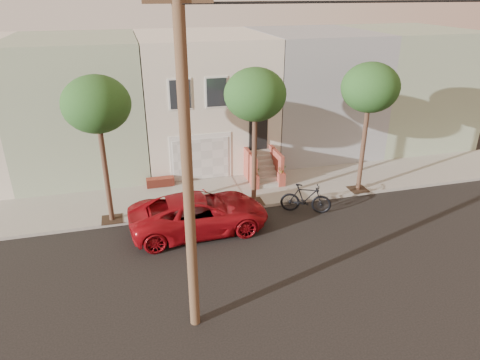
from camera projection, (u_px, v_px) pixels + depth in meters
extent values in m
plane|color=black|center=(258.00, 252.00, 16.88)|extent=(90.00, 90.00, 0.00)
cube|color=gray|center=(226.00, 193.00, 21.57)|extent=(40.00, 3.70, 0.15)
cube|color=beige|center=(203.00, 96.00, 25.27)|extent=(7.00, 8.00, 7.00)
cube|color=gray|center=(81.00, 104.00, 23.67)|extent=(6.50, 8.00, 7.00)
cube|color=#94979C|center=(310.00, 90.00, 26.87)|extent=(6.50, 8.00, 7.00)
cube|color=gray|center=(401.00, 84.00, 28.41)|extent=(6.50, 8.00, 7.00)
cube|color=silver|center=(201.00, 157.00, 22.47)|extent=(3.20, 0.12, 2.50)
cube|color=beige|center=(201.00, 159.00, 22.45)|extent=(2.90, 0.06, 2.20)
cube|color=gray|center=(209.00, 193.00, 21.32)|extent=(3.20, 3.70, 0.02)
cube|color=#9B3A2A|center=(160.00, 182.00, 22.09)|extent=(1.40, 0.45, 0.44)
cube|color=black|center=(258.00, 131.00, 22.68)|extent=(1.00, 0.06, 2.00)
cube|color=#3F4751|center=(180.00, 94.00, 20.85)|extent=(1.00, 0.06, 1.40)
cube|color=silver|center=(180.00, 94.00, 20.86)|extent=(1.15, 0.05, 1.55)
cube|color=#3F4751|center=(217.00, 92.00, 21.27)|extent=(1.00, 0.06, 1.40)
cube|color=silver|center=(216.00, 92.00, 21.29)|extent=(1.15, 0.05, 1.55)
cube|color=#3F4751|center=(251.00, 90.00, 21.69)|extent=(1.00, 0.06, 1.40)
cube|color=silver|center=(251.00, 90.00, 21.71)|extent=(1.15, 0.05, 1.55)
cube|color=gray|center=(268.00, 185.00, 22.04)|extent=(1.20, 0.28, 0.20)
cube|color=gray|center=(266.00, 179.00, 22.21)|extent=(1.20, 0.28, 0.20)
cube|color=gray|center=(265.00, 174.00, 22.37)|extent=(1.20, 0.28, 0.20)
cube|color=gray|center=(263.00, 168.00, 22.54)|extent=(1.20, 0.28, 0.20)
cube|color=gray|center=(262.00, 162.00, 22.70)|extent=(1.20, 0.28, 0.20)
cube|color=gray|center=(260.00, 157.00, 22.87)|extent=(1.20, 0.28, 0.20)
cube|color=gray|center=(259.00, 152.00, 23.04)|extent=(1.20, 0.28, 0.20)
cube|color=#983F31|center=(250.00, 168.00, 22.33)|extent=(0.18, 1.96, 1.60)
cube|color=#983F31|center=(276.00, 165.00, 22.66)|extent=(0.18, 1.96, 1.60)
cube|color=#983F31|center=(255.00, 182.00, 21.74)|extent=(0.35, 0.35, 0.70)
imported|color=#1B4017|center=(255.00, 172.00, 21.51)|extent=(0.40, 0.35, 0.45)
cube|color=#983F31|center=(281.00, 179.00, 22.07)|extent=(0.35, 0.35, 0.70)
imported|color=#1B4017|center=(282.00, 169.00, 21.84)|extent=(0.41, 0.35, 0.45)
cube|color=#2D2116|center=(112.00, 219.00, 18.96)|extent=(0.90, 0.90, 0.02)
cylinder|color=#3D261B|center=(106.00, 176.00, 18.11)|extent=(0.22, 0.22, 4.20)
ellipsoid|color=#1B4017|center=(96.00, 104.00, 16.86)|extent=(2.70, 2.57, 2.29)
cube|color=#2D2116|center=(254.00, 202.00, 20.49)|extent=(0.90, 0.90, 0.02)
cylinder|color=#3D261B|center=(254.00, 161.00, 19.64)|extent=(0.22, 0.22, 4.20)
ellipsoid|color=#1B4017|center=(255.00, 94.00, 18.40)|extent=(2.70, 2.57, 2.29)
cube|color=#2D2116|center=(358.00, 189.00, 21.79)|extent=(0.90, 0.90, 0.02)
cylinder|color=#3D261B|center=(363.00, 150.00, 20.93)|extent=(0.22, 0.22, 4.20)
ellipsoid|color=#1B4017|center=(370.00, 87.00, 19.69)|extent=(2.70, 2.57, 2.29)
cylinder|color=#43311F|center=(187.00, 174.00, 11.31)|extent=(0.30, 0.30, 10.00)
cube|color=#43311F|center=(178.00, 1.00, 9.60)|extent=(1.60, 0.12, 0.12)
imported|color=maroon|center=(199.00, 213.00, 18.11)|extent=(5.95, 2.97, 1.62)
imported|color=black|center=(306.00, 198.00, 19.63)|extent=(2.38, 1.56, 1.39)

